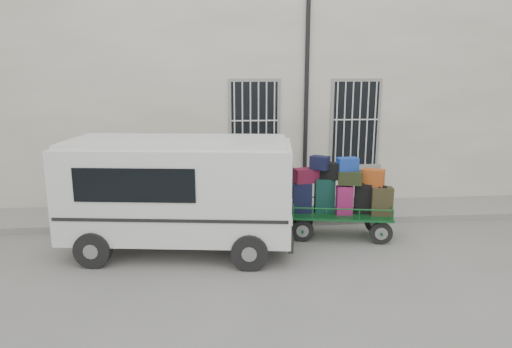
{
  "coord_description": "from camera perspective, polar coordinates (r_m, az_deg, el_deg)",
  "views": [
    {
      "loc": [
        -1.46,
        -8.87,
        3.56
      ],
      "look_at": [
        -0.54,
        1.0,
        1.37
      ],
      "focal_mm": 32.0,
      "sensor_mm": 36.0,
      "label": 1
    }
  ],
  "objects": [
    {
      "name": "luggage_cart",
      "position": [
        10.13,
        10.53,
        -2.67
      ],
      "size": [
        2.58,
        1.36,
        1.82
      ],
      "rotation": [
        0.0,
        0.0,
        -0.19
      ],
      "color": "black",
      "rests_on": "ground"
    },
    {
      "name": "sidewalk",
      "position": [
        11.7,
        2.1,
        -4.86
      ],
      "size": [
        24.0,
        1.7,
        0.15
      ],
      "primitive_type": "cube",
      "color": "gray",
      "rests_on": "ground"
    },
    {
      "name": "van",
      "position": [
        9.28,
        -9.63,
        -1.72
      ],
      "size": [
        4.77,
        2.55,
        2.3
      ],
      "rotation": [
        0.0,
        0.0,
        -0.13
      ],
      "color": "white",
      "rests_on": "ground"
    },
    {
      "name": "building",
      "position": [
        14.45,
        0.49,
        10.26
      ],
      "size": [
        24.0,
        5.15,
        6.0
      ],
      "color": "#BFB6A3",
      "rests_on": "ground"
    },
    {
      "name": "ground",
      "position": [
        9.67,
        3.79,
        -9.15
      ],
      "size": [
        80.0,
        80.0,
        0.0
      ],
      "primitive_type": "plane",
      "color": "slate",
      "rests_on": "ground"
    }
  ]
}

